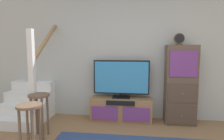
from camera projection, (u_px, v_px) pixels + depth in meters
The scene contains 8 objects.
back_wall at pixel (136, 54), 3.98m from camera, with size 6.40×0.12×2.70m, color #B2B7B2.
media_console at pixel (121, 109), 3.87m from camera, with size 1.24×0.38×0.47m.
television at pixel (121, 78), 3.83m from camera, with size 1.13×0.22×0.77m.
side_cabinet at pixel (180, 85), 3.68m from camera, with size 0.58×0.38×1.54m.
desk_clock at pixel (179, 39), 3.58m from camera, with size 0.20×0.08×0.22m.
staircase at pixel (33, 100), 4.10m from camera, with size 1.00×1.36×2.20m.
bar_stool_near at pixel (30, 118), 2.58m from camera, with size 0.34×0.34×0.72m.
bar_stool_far at pixel (39, 105), 3.11m from camera, with size 0.34×0.34×0.73m.
Camera 1 is at (-0.03, -1.56, 1.47)m, focal length 30.23 mm.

